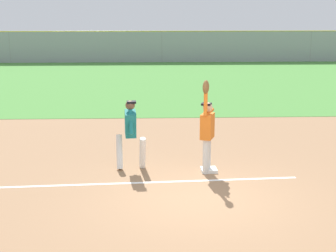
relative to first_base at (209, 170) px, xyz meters
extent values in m
plane|color=#936D4C|center=(-0.44, -1.75, -0.04)|extent=(79.10, 79.10, 0.00)
cube|color=#478438|center=(-0.44, 15.39, -0.04)|extent=(42.71, 18.58, 0.01)
cube|color=white|center=(-4.00, -0.90, -0.04)|extent=(11.98, 0.83, 0.01)
cube|color=white|center=(0.00, 0.00, 0.00)|extent=(0.39, 0.39, 0.08)
cylinder|color=silver|center=(-0.03, 0.04, 0.39)|extent=(0.19, 0.19, 0.85)
cylinder|color=silver|center=(-0.10, -0.15, 0.39)|extent=(0.19, 0.19, 0.85)
cube|color=orange|center=(-0.06, -0.05, 1.11)|extent=(0.39, 0.50, 0.60)
sphere|color=#DBAD84|center=(-0.06, -0.05, 1.56)|extent=(0.29, 0.29, 0.23)
cube|color=black|center=(-0.09, -0.04, 1.64)|extent=(0.27, 0.26, 0.05)
cylinder|color=orange|center=(-0.14, -0.26, 1.72)|extent=(0.12, 0.12, 0.62)
cylinder|color=orange|center=(0.01, 0.16, 1.41)|extent=(0.29, 0.61, 0.09)
ellipsoid|color=brown|center=(-0.14, -0.26, 2.08)|extent=(0.23, 0.31, 0.32)
cylinder|color=white|center=(-1.61, 0.23, 0.38)|extent=(0.19, 0.44, 0.85)
cylinder|color=white|center=(-2.18, 0.34, 0.38)|extent=(0.19, 0.44, 0.85)
cube|color=#197272|center=(-1.90, 0.29, 1.11)|extent=(0.30, 0.54, 0.66)
sphere|color=brown|center=(-1.90, 0.29, 1.56)|extent=(0.25, 0.25, 0.23)
cube|color=black|center=(-1.87, 0.29, 1.64)|extent=(0.24, 0.22, 0.05)
cylinder|color=#197272|center=(-1.92, 0.50, 1.19)|extent=(0.12, 0.41, 0.58)
cylinder|color=#197272|center=(-1.88, 0.07, 1.19)|extent=(0.12, 0.41, 0.58)
sphere|color=white|center=(-0.09, 0.16, 2.07)|extent=(0.07, 0.07, 0.07)
cube|color=#93999E|center=(-0.44, 24.68, 1.04)|extent=(42.71, 0.06, 2.15)
cylinder|color=yellow|center=(-0.44, 24.68, 2.14)|extent=(42.71, 0.06, 0.06)
cylinder|color=gray|center=(-11.12, 24.68, 1.04)|extent=(0.08, 0.08, 2.15)
cylinder|color=gray|center=(-0.44, 24.68, 1.04)|extent=(0.08, 0.08, 2.15)
cylinder|color=gray|center=(10.24, 24.68, 1.04)|extent=(0.08, 0.08, 2.15)
cube|color=black|center=(-5.33, 27.91, 0.53)|extent=(4.50, 2.14, 0.55)
cube|color=#2D333D|center=(-5.33, 27.91, 1.01)|extent=(2.29, 1.87, 0.40)
cylinder|color=black|center=(-3.94, 28.94, 0.26)|extent=(0.61, 0.25, 0.60)
cylinder|color=black|center=(-3.83, 27.04, 0.26)|extent=(0.61, 0.25, 0.60)
cylinder|color=black|center=(-6.83, 28.78, 0.26)|extent=(0.61, 0.25, 0.60)
cylinder|color=black|center=(-6.73, 26.88, 0.26)|extent=(0.61, 0.25, 0.60)
cube|color=#23389E|center=(0.35, 28.16, 0.53)|extent=(4.53, 2.23, 0.55)
cube|color=#2D333D|center=(0.35, 28.16, 1.01)|extent=(2.33, 1.91, 0.40)
cylinder|color=black|center=(1.72, 29.21, 0.26)|extent=(0.61, 0.26, 0.60)
cylinder|color=black|center=(1.86, 27.32, 0.26)|extent=(0.61, 0.26, 0.60)
cylinder|color=black|center=(-1.17, 28.99, 0.26)|extent=(0.61, 0.26, 0.60)
cylinder|color=black|center=(-1.03, 27.10, 0.26)|extent=(0.61, 0.26, 0.60)
cube|color=white|center=(5.05, 27.71, 0.53)|extent=(4.47, 2.07, 0.55)
cube|color=#2D333D|center=(5.05, 27.71, 1.01)|extent=(2.27, 1.83, 0.40)
cylinder|color=black|center=(6.46, 28.72, 0.26)|extent=(0.61, 0.24, 0.60)
cylinder|color=black|center=(6.54, 26.82, 0.26)|extent=(0.61, 0.24, 0.60)
cylinder|color=black|center=(3.56, 28.60, 0.26)|extent=(0.61, 0.24, 0.60)
cylinder|color=black|center=(3.64, 26.71, 0.26)|extent=(0.61, 0.24, 0.60)
camera|label=1|loc=(-1.47, -11.82, 3.90)|focal=54.67mm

